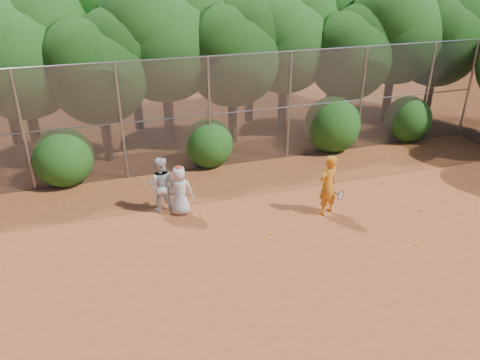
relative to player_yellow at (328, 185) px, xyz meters
name	(u,v)px	position (x,y,z in m)	size (l,w,h in m)	color
ground	(305,252)	(-1.45, -1.71, -0.94)	(80.00, 80.00, 0.00)	brown
fence_back	(234,111)	(-1.57, 4.29, 1.11)	(20.05, 0.09, 4.03)	gray
tree_1	(20,48)	(-8.39, 6.83, 3.22)	(4.64, 4.03, 6.35)	black
tree_2	(99,64)	(-5.90, 6.13, 2.64)	(3.99, 3.47, 5.47)	black
tree_3	(164,32)	(-3.39, 7.14, 3.46)	(4.89, 4.26, 6.70)	black
tree_4	(233,49)	(-0.90, 6.53, 2.82)	(4.19, 3.64, 5.73)	black
tree_5	(286,35)	(1.60, 7.33, 3.11)	(4.51, 3.92, 6.17)	black
tree_6	(351,50)	(4.10, 6.33, 2.53)	(3.86, 3.36, 5.29)	black
tree_7	(398,25)	(6.61, 6.93, 3.34)	(4.77, 4.14, 6.53)	black
tree_8	(440,35)	(8.60, 6.63, 2.88)	(4.25, 3.70, 5.82)	black
tree_10	(131,19)	(-4.39, 9.34, 3.69)	(5.15, 4.48, 7.06)	black
tree_11	(250,27)	(0.61, 8.93, 3.22)	(4.64, 4.03, 6.35)	black
tree_12	(338,13)	(5.11, 9.54, 3.57)	(5.02, 4.37, 6.88)	black
bush_0	(63,155)	(-7.45, 4.59, 0.06)	(2.00, 2.00, 2.00)	#194D13
bush_1	(208,141)	(-2.45, 4.59, -0.04)	(1.80, 1.80, 1.80)	#194D13
bush_2	(332,122)	(2.55, 4.59, 0.16)	(2.20, 2.20, 2.20)	#194D13
bush_3	(408,117)	(6.05, 4.59, 0.01)	(1.90, 1.90, 1.90)	#194D13
player_yellow	(328,185)	(0.00, 0.00, 0.00)	(0.89, 0.66, 1.88)	orange
player_teen	(180,190)	(-4.15, 1.31, -0.16)	(0.87, 0.70, 1.56)	silver
player_white	(161,185)	(-4.66, 1.65, -0.07)	(1.01, 0.89, 1.75)	silver
ball_0	(363,203)	(1.38, 0.11, -0.91)	(0.07, 0.07, 0.07)	yellow
ball_1	(352,205)	(0.99, 0.12, -0.91)	(0.07, 0.07, 0.07)	yellow
ball_2	(416,244)	(1.52, -2.31, -0.91)	(0.07, 0.07, 0.07)	yellow
ball_3	(444,199)	(3.97, -0.43, -0.91)	(0.07, 0.07, 0.07)	yellow
ball_4	(271,233)	(-2.00, -0.62, -0.91)	(0.07, 0.07, 0.07)	yellow
ball_5	(386,179)	(3.04, 1.38, -0.91)	(0.07, 0.07, 0.07)	yellow
ball_6	(422,210)	(2.84, -0.81, -0.91)	(0.07, 0.07, 0.07)	yellow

